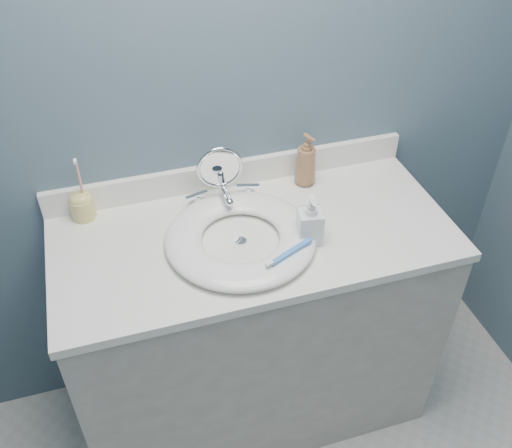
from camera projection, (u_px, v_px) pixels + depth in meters
name	position (u px, v px, depth m)	size (l,w,h in m)	color
back_wall	(227.00, 97.00, 1.73)	(2.20, 0.02, 2.40)	#4B6671
vanity_cabinet	(254.00, 330.00, 2.03)	(1.20, 0.55, 0.85)	beige
countertop	(254.00, 237.00, 1.74)	(1.22, 0.57, 0.03)	white
backsplash	(231.00, 173.00, 1.90)	(1.22, 0.02, 0.09)	white
basin	(241.00, 238.00, 1.69)	(0.45, 0.45, 0.04)	white
drain	(241.00, 241.00, 1.70)	(0.04, 0.04, 0.01)	silver
faucet	(224.00, 197.00, 1.83)	(0.25, 0.13, 0.07)	silver
makeup_mirror	(220.00, 174.00, 1.77)	(0.15, 0.08, 0.22)	silver
soap_bottle_amber	(306.00, 160.00, 1.87)	(0.07, 0.07, 0.19)	#8F6240
soap_bottle_clear	(310.00, 219.00, 1.66)	(0.07, 0.07, 0.16)	silver
toothbrush_holder	(82.00, 205.00, 1.76)	(0.07, 0.07, 0.21)	#DCCA6E
toothbrush_lying	(290.00, 253.00, 1.60)	(0.16, 0.09, 0.02)	#3D7FD9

